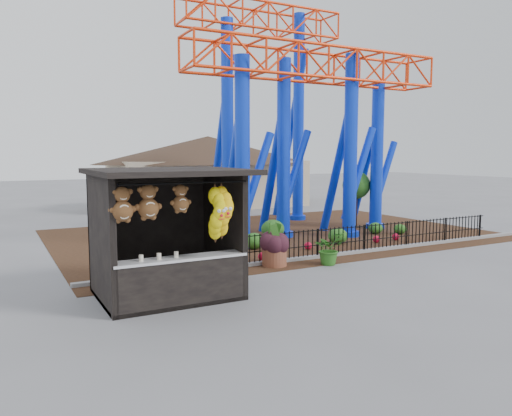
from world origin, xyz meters
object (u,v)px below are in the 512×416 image
roller_coaster (294,85)px  potted_plant (329,248)px  terracotta_planter (274,256)px  prize_booth (169,236)px

roller_coaster → potted_plant: roller_coaster is taller
roller_coaster → terracotta_planter: bearing=-127.0°
prize_booth → terracotta_planter: size_ratio=4.57×
prize_booth → potted_plant: (5.58, 1.17, -1.01)m
prize_booth → potted_plant: prize_booth is taller
terracotta_planter → potted_plant: potted_plant is taller
roller_coaster → terracotta_planter: 9.25m
potted_plant → roller_coaster: bearing=55.4°
roller_coaster → potted_plant: size_ratio=10.68×
prize_booth → roller_coaster: 11.99m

